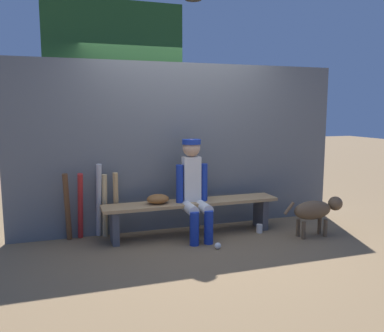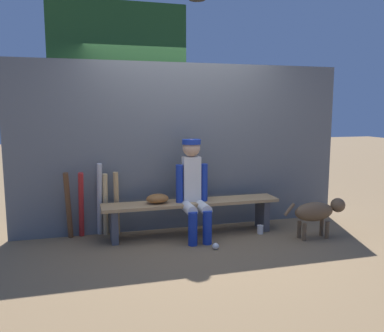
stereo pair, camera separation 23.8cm
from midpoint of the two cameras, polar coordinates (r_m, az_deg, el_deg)
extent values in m
plane|color=brown|center=(5.18, -1.34, -9.83)|extent=(30.00, 30.00, 0.00)
cube|color=#595E63|center=(5.30, -2.55, 2.73)|extent=(4.46, 0.03, 2.20)
cube|color=tan|center=(5.06, -1.35, -5.28)|extent=(2.26, 0.36, 0.04)
cube|color=#4C4C51|center=(4.93, -12.41, -8.50)|extent=(0.08, 0.29, 0.40)
cube|color=#4C4C51|center=(5.48, 8.57, -6.72)|extent=(0.08, 0.29, 0.40)
cube|color=silver|center=(5.00, -1.45, -1.90)|extent=(0.22, 0.13, 0.57)
sphere|color=tan|center=(4.95, -1.46, 2.59)|extent=(0.22, 0.22, 0.22)
cylinder|color=#193399|center=(4.94, -1.47, 3.48)|extent=(0.23, 0.23, 0.06)
cylinder|color=silver|center=(4.86, -1.79, -6.08)|extent=(0.13, 0.38, 0.13)
cylinder|color=#193399|center=(4.74, -1.11, -8.98)|extent=(0.11, 0.11, 0.40)
cylinder|color=#193399|center=(4.95, -3.15, -2.61)|extent=(0.09, 0.09, 0.48)
cylinder|color=silver|center=(4.92, 0.23, -5.92)|extent=(0.13, 0.38, 0.13)
cylinder|color=#193399|center=(4.80, 0.96, -8.78)|extent=(0.11, 0.11, 0.40)
cylinder|color=#193399|center=(5.04, 0.36, -2.40)|extent=(0.09, 0.09, 0.48)
ellipsoid|color=brown|center=(4.94, -6.29, -4.72)|extent=(0.28, 0.20, 0.12)
cylinder|color=tan|center=(5.11, -12.14, -5.44)|extent=(0.08, 0.16, 0.83)
cylinder|color=tan|center=(5.14, -13.69, -5.55)|extent=(0.07, 0.14, 0.80)
cylinder|color=#B7B7BC|center=(5.12, -14.50, -4.83)|extent=(0.09, 0.23, 0.94)
cylinder|color=#B22323|center=(5.09, -17.00, -5.57)|extent=(0.09, 0.27, 0.85)
cylinder|color=brown|center=(5.08, -18.73, -5.64)|extent=(0.10, 0.23, 0.85)
sphere|color=white|center=(4.68, 2.23, -11.35)|extent=(0.07, 0.07, 0.07)
cylinder|color=silver|center=(5.31, 8.35, -8.85)|extent=(0.08, 0.08, 0.11)
cylinder|color=#1E47AD|center=(5.04, -3.20, -4.49)|extent=(0.08, 0.08, 0.11)
cylinder|color=#3F3F42|center=(5.91, -20.10, 3.24)|extent=(0.10, 0.10, 2.28)
cylinder|color=#3F3F42|center=(6.11, -3.65, 3.86)|extent=(0.10, 0.10, 2.28)
cube|color=#1E471E|center=(6.03, -12.19, 18.49)|extent=(1.97, 0.08, 0.83)
ellipsoid|color=brown|center=(5.22, 15.62, -6.11)|extent=(0.52, 0.20, 0.24)
sphere|color=brown|center=(5.40, 18.65, -5.11)|extent=(0.18, 0.18, 0.18)
cylinder|color=brown|center=(5.03, 12.41, -5.95)|extent=(0.15, 0.04, 0.16)
cylinder|color=brown|center=(5.41, 16.59, -8.15)|extent=(0.05, 0.05, 0.22)
cylinder|color=brown|center=(5.32, 17.33, -8.47)|extent=(0.05, 0.05, 0.22)
cylinder|color=brown|center=(5.24, 13.69, -8.58)|extent=(0.05, 0.05, 0.22)
cylinder|color=brown|center=(5.15, 14.40, -8.93)|extent=(0.05, 0.05, 0.22)
camera|label=1|loc=(0.12, -91.37, -0.20)|focal=37.25mm
camera|label=2|loc=(0.12, 88.63, 0.20)|focal=37.25mm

